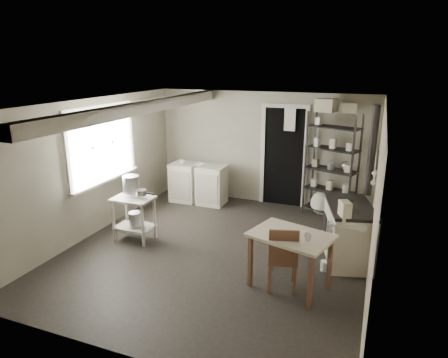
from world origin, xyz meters
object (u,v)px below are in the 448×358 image
(shelf_rack, at_px, (331,169))
(stove, at_px, (348,232))
(flour_sack, at_px, (321,203))
(base_cabinets, at_px, (198,181))
(prep_table, at_px, (134,217))
(stockpot, at_px, (131,184))
(chair, at_px, (283,254))
(work_table, at_px, (290,261))

(shelf_rack, relative_size, stove, 1.82)
(stove, distance_m, flour_sack, 1.84)
(base_cabinets, bearing_deg, prep_table, -96.13)
(stockpot, bearing_deg, base_cabinets, 82.59)
(prep_table, relative_size, chair, 0.83)
(prep_table, bearing_deg, stockpot, 133.17)
(prep_table, height_order, stove, stove)
(base_cabinets, xyz_separation_m, chair, (2.43, -2.65, 0.02))
(prep_table, bearing_deg, base_cabinets, 84.54)
(chair, relative_size, flour_sack, 1.89)
(stockpot, distance_m, flour_sack, 3.63)
(chair, height_order, flour_sack, chair)
(prep_table, distance_m, stove, 3.40)
(stove, height_order, work_table, stove)
(stockpot, height_order, base_cabinets, stockpot)
(prep_table, distance_m, base_cabinets, 2.10)
(shelf_rack, distance_m, flour_sack, 0.72)
(work_table, height_order, flour_sack, work_table)
(stove, bearing_deg, chair, -137.65)
(work_table, xyz_separation_m, chair, (-0.09, -0.04, 0.10))
(shelf_rack, relative_size, flour_sack, 4.22)
(stove, height_order, flour_sack, stove)
(stove, bearing_deg, shelf_rack, 91.26)
(stockpot, xyz_separation_m, chair, (2.69, -0.64, -0.45))
(prep_table, bearing_deg, chair, -12.22)
(prep_table, height_order, stockpot, stockpot)
(flour_sack, bearing_deg, stove, -70.00)
(prep_table, height_order, chair, chair)
(stockpot, bearing_deg, work_table, -12.06)
(stockpot, distance_m, stove, 3.49)
(stockpot, bearing_deg, chair, -13.30)
(prep_table, height_order, work_table, prep_table)
(stockpot, xyz_separation_m, base_cabinets, (0.26, 2.02, -0.48))
(base_cabinets, relative_size, shelf_rack, 0.62)
(shelf_rack, bearing_deg, flour_sack, -176.10)
(stockpot, height_order, flour_sack, stockpot)
(prep_table, xyz_separation_m, stockpot, (-0.06, 0.07, 0.54))
(stove, xyz_separation_m, work_table, (-0.64, -1.09, -0.06))
(stockpot, distance_m, base_cabinets, 2.09)
(base_cabinets, distance_m, flour_sack, 2.55)
(stockpot, distance_m, chair, 2.80)
(shelf_rack, xyz_separation_m, work_table, (-0.15, -2.77, -0.57))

